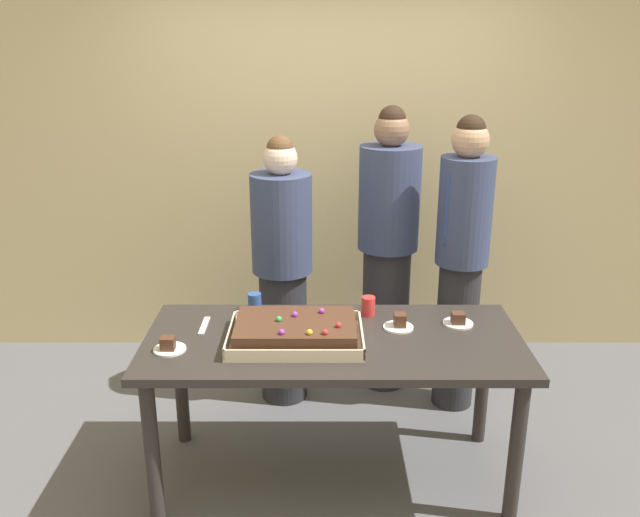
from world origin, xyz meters
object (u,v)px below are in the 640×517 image
(party_table, at_px, (335,356))
(plated_slice_near_right, at_px, (170,346))
(person_serving_front, at_px, (284,270))
(plated_slice_near_left, at_px, (460,321))
(sheet_cake, at_px, (297,332))
(cake_server_utensil, at_px, (206,326))
(drink_cup_middle, at_px, (370,306))
(person_green_shirt_behind, at_px, (389,248))
(plated_slice_far_left, at_px, (401,323))
(drink_cup_nearest, at_px, (256,303))
(person_striped_tie_right, at_px, (463,260))

(party_table, xyz_separation_m, plated_slice_near_right, (-0.76, -0.13, 0.12))
(person_serving_front, bearing_deg, plated_slice_near_left, 46.98)
(sheet_cake, height_order, cake_server_utensil, sheet_cake)
(sheet_cake, distance_m, person_serving_front, 0.85)
(drink_cup_middle, distance_m, cake_server_utensil, 0.84)
(party_table, relative_size, drink_cup_middle, 18.09)
(drink_cup_middle, distance_m, person_green_shirt_behind, 0.74)
(party_table, bearing_deg, plated_slice_near_left, 13.65)
(sheet_cake, relative_size, person_green_shirt_behind, 0.36)
(plated_slice_far_left, relative_size, cake_server_utensil, 0.75)
(plated_slice_near_right, relative_size, drink_cup_nearest, 1.50)
(plated_slice_near_left, xyz_separation_m, plated_slice_far_left, (-0.30, -0.04, 0.00))
(sheet_cake, xyz_separation_m, person_striped_tie_right, (0.93, 0.76, 0.09))
(sheet_cake, relative_size, person_striped_tie_right, 0.36)
(plated_slice_near_right, relative_size, drink_cup_middle, 1.50)
(person_green_shirt_behind, bearing_deg, drink_cup_middle, 14.43)
(sheet_cake, height_order, person_serving_front, person_serving_front)
(person_serving_front, bearing_deg, cake_server_utensil, -34.80)
(party_table, xyz_separation_m, drink_cup_middle, (0.18, 0.27, 0.15))
(plated_slice_near_left, xyz_separation_m, cake_server_utensil, (-1.26, -0.02, -0.02))
(plated_slice_near_left, relative_size, plated_slice_near_right, 1.00)
(drink_cup_nearest, bearing_deg, sheet_cake, -57.01)
(plated_slice_near_right, xyz_separation_m, cake_server_utensil, (0.12, 0.26, -0.02))
(party_table, xyz_separation_m, plated_slice_near_left, (0.62, 0.15, 0.12))
(person_green_shirt_behind, distance_m, person_striped_tie_right, 0.48)
(drink_cup_nearest, bearing_deg, plated_slice_near_left, -8.97)
(person_serving_front, height_order, person_green_shirt_behind, person_green_shirt_behind)
(party_table, height_order, drink_cup_middle, drink_cup_middle)
(person_serving_front, bearing_deg, plated_slice_near_right, -33.85)
(plated_slice_far_left, distance_m, person_green_shirt_behind, 0.88)
(plated_slice_near_right, distance_m, person_striped_tie_right, 1.74)
(cake_server_utensil, xyz_separation_m, person_striped_tie_right, (1.39, 0.59, 0.14))
(plated_slice_near_right, bearing_deg, person_green_shirt_behind, 45.22)
(sheet_cake, relative_size, plated_slice_near_left, 4.21)
(party_table, relative_size, person_serving_front, 1.11)
(sheet_cake, xyz_separation_m, drink_cup_middle, (0.36, 0.30, 0.00))
(cake_server_utensil, distance_m, person_green_shirt_behind, 1.31)
(plated_slice_near_right, bearing_deg, person_striped_tie_right, 29.68)
(plated_slice_near_left, height_order, plated_slice_far_left, plated_slice_far_left)
(party_table, height_order, plated_slice_far_left, plated_slice_far_left)
(cake_server_utensil, bearing_deg, plated_slice_near_left, 1.01)
(plated_slice_near_left, height_order, drink_cup_nearest, drink_cup_nearest)
(party_table, relative_size, plated_slice_near_left, 12.06)
(drink_cup_nearest, height_order, person_serving_front, person_serving_front)
(drink_cup_middle, relative_size, person_serving_front, 0.06)
(plated_slice_near_left, bearing_deg, party_table, -166.35)
(person_striped_tie_right, bearing_deg, sheet_cake, 0.02)
(plated_slice_near_right, bearing_deg, plated_slice_far_left, 12.86)
(plated_slice_far_left, bearing_deg, person_serving_front, 131.39)
(sheet_cake, distance_m, plated_slice_near_right, 0.59)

